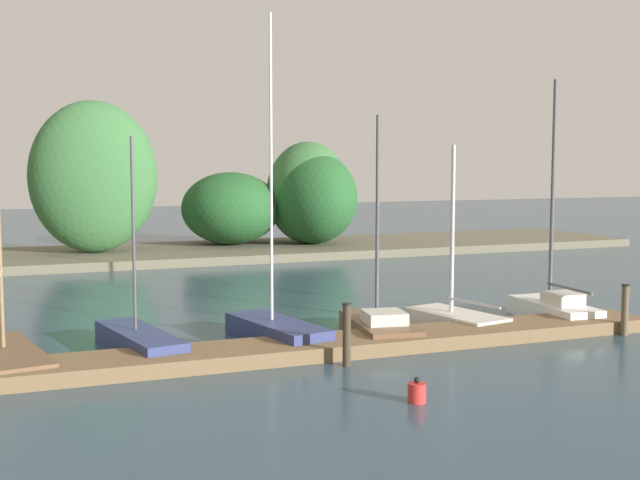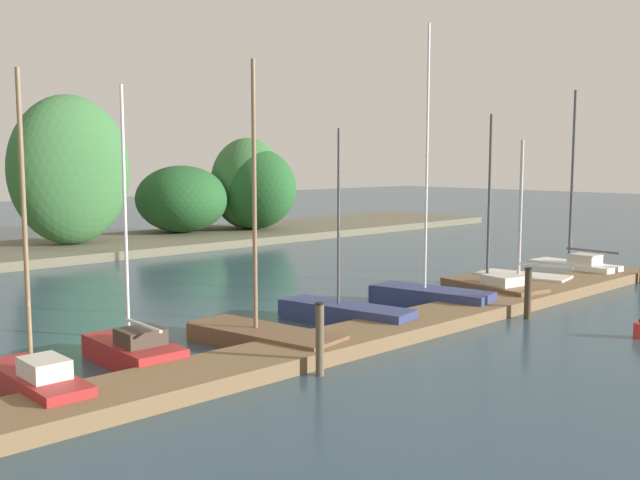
{
  "view_description": "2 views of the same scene",
  "coord_description": "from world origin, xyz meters",
  "px_view_note": "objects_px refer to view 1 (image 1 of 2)",
  "views": [
    {
      "loc": [
        -3.25,
        -5.16,
        4.69
      ],
      "look_at": [
        4.52,
        14.44,
        2.65
      ],
      "focal_mm": 45.89,
      "sensor_mm": 36.0,
      "label": 1
    },
    {
      "loc": [
        -13.64,
        1.33,
        4.47
      ],
      "look_at": [
        -1.77,
        13.99,
        2.51
      ],
      "focal_mm": 40.14,
      "sensor_mm": 36.0,
      "label": 2
    }
  ],
  "objects_px": {
    "sailboat_3": "(4,353)",
    "sailboat_4": "(137,340)",
    "sailboat_5": "(274,329)",
    "sailboat_8": "(553,306)",
    "sailboat_6": "(378,325)",
    "mooring_piling_3": "(625,310)",
    "sailboat_7": "(453,316)",
    "mooring_piling_2": "(347,334)",
    "channel_buoy_1": "(417,392)"
  },
  "relations": [
    {
      "from": "sailboat_8",
      "to": "channel_buoy_1",
      "type": "xyz_separation_m",
      "value": [
        -7.67,
        -5.82,
        -0.23
      ]
    },
    {
      "from": "channel_buoy_1",
      "to": "sailboat_5",
      "type": "bearing_deg",
      "value": 98.85
    },
    {
      "from": "sailboat_8",
      "to": "mooring_piling_2",
      "type": "height_order",
      "value": "sailboat_8"
    },
    {
      "from": "sailboat_5",
      "to": "mooring_piling_2",
      "type": "distance_m",
      "value": 3.04
    },
    {
      "from": "sailboat_3",
      "to": "sailboat_8",
      "type": "bearing_deg",
      "value": -101.07
    },
    {
      "from": "sailboat_7",
      "to": "sailboat_8",
      "type": "bearing_deg",
      "value": -107.31
    },
    {
      "from": "sailboat_5",
      "to": "mooring_piling_3",
      "type": "relative_size",
      "value": 6.02
    },
    {
      "from": "sailboat_8",
      "to": "mooring_piling_2",
      "type": "xyz_separation_m",
      "value": [
        -7.81,
        -2.72,
        0.3
      ]
    },
    {
      "from": "channel_buoy_1",
      "to": "sailboat_8",
      "type": "bearing_deg",
      "value": 37.22
    },
    {
      "from": "sailboat_5",
      "to": "sailboat_6",
      "type": "relative_size",
      "value": 1.42
    },
    {
      "from": "sailboat_6",
      "to": "sailboat_7",
      "type": "bearing_deg",
      "value": -70.68
    },
    {
      "from": "sailboat_6",
      "to": "sailboat_8",
      "type": "xyz_separation_m",
      "value": [
        5.78,
        0.17,
        0.1
      ]
    },
    {
      "from": "sailboat_8",
      "to": "mooring_piling_3",
      "type": "bearing_deg",
      "value": -165.65
    },
    {
      "from": "channel_buoy_1",
      "to": "sailboat_7",
      "type": "bearing_deg",
      "value": 53.88
    },
    {
      "from": "sailboat_7",
      "to": "sailboat_4",
      "type": "bearing_deg",
      "value": 77.08
    },
    {
      "from": "sailboat_8",
      "to": "mooring_piling_2",
      "type": "distance_m",
      "value": 8.28
    },
    {
      "from": "mooring_piling_2",
      "to": "mooring_piling_3",
      "type": "xyz_separation_m",
      "value": [
        8.28,
        0.26,
        -0.03
      ]
    },
    {
      "from": "sailboat_8",
      "to": "sailboat_5",
      "type": "bearing_deg",
      "value": 92.18
    },
    {
      "from": "mooring_piling_2",
      "to": "mooring_piling_3",
      "type": "relative_size",
      "value": 1.05
    },
    {
      "from": "mooring_piling_3",
      "to": "channel_buoy_1",
      "type": "relative_size",
      "value": 2.76
    },
    {
      "from": "sailboat_3",
      "to": "sailboat_4",
      "type": "bearing_deg",
      "value": -95.59
    },
    {
      "from": "sailboat_5",
      "to": "sailboat_8",
      "type": "relative_size",
      "value": 1.19
    },
    {
      "from": "sailboat_4",
      "to": "mooring_piling_3",
      "type": "relative_size",
      "value": 3.79
    },
    {
      "from": "sailboat_4",
      "to": "mooring_piling_3",
      "type": "bearing_deg",
      "value": -113.98
    },
    {
      "from": "sailboat_6",
      "to": "channel_buoy_1",
      "type": "height_order",
      "value": "sailboat_6"
    },
    {
      "from": "sailboat_6",
      "to": "mooring_piling_2",
      "type": "relative_size",
      "value": 4.05
    },
    {
      "from": "sailboat_5",
      "to": "mooring_piling_2",
      "type": "bearing_deg",
      "value": -176.4
    },
    {
      "from": "sailboat_7",
      "to": "sailboat_6",
      "type": "bearing_deg",
      "value": 88.06
    },
    {
      "from": "mooring_piling_2",
      "to": "sailboat_3",
      "type": "bearing_deg",
      "value": 158.6
    },
    {
      "from": "sailboat_6",
      "to": "mooring_piling_3",
      "type": "xyz_separation_m",
      "value": [
        6.25,
        -2.28,
        0.37
      ]
    },
    {
      "from": "sailboat_3",
      "to": "mooring_piling_3",
      "type": "relative_size",
      "value": 4.86
    },
    {
      "from": "sailboat_5",
      "to": "mooring_piling_2",
      "type": "xyz_separation_m",
      "value": [
        0.79,
        -2.91,
        0.37
      ]
    },
    {
      "from": "sailboat_3",
      "to": "mooring_piling_2",
      "type": "distance_m",
      "value": 7.87
    },
    {
      "from": "sailboat_4",
      "to": "sailboat_6",
      "type": "bearing_deg",
      "value": -106.42
    },
    {
      "from": "sailboat_4",
      "to": "sailboat_3",
      "type": "bearing_deg",
      "value": 83.82
    },
    {
      "from": "sailboat_6",
      "to": "mooring_piling_2",
      "type": "distance_m",
      "value": 3.28
    },
    {
      "from": "sailboat_5",
      "to": "sailboat_8",
      "type": "height_order",
      "value": "sailboat_5"
    },
    {
      "from": "sailboat_4",
      "to": "sailboat_5",
      "type": "relative_size",
      "value": 0.63
    },
    {
      "from": "sailboat_6",
      "to": "mooring_piling_3",
      "type": "relative_size",
      "value": 4.23
    },
    {
      "from": "sailboat_8",
      "to": "sailboat_3",
      "type": "bearing_deg",
      "value": 92.93
    },
    {
      "from": "sailboat_3",
      "to": "mooring_piling_3",
      "type": "distance_m",
      "value": 15.82
    },
    {
      "from": "sailboat_8",
      "to": "mooring_piling_2",
      "type": "relative_size",
      "value": 4.83
    },
    {
      "from": "channel_buoy_1",
      "to": "sailboat_3",
      "type": "bearing_deg",
      "value": 141.33
    },
    {
      "from": "sailboat_4",
      "to": "sailboat_6",
      "type": "height_order",
      "value": "sailboat_6"
    },
    {
      "from": "sailboat_4",
      "to": "sailboat_8",
      "type": "bearing_deg",
      "value": -103.06
    },
    {
      "from": "sailboat_7",
      "to": "mooring_piling_3",
      "type": "bearing_deg",
      "value": -138.89
    },
    {
      "from": "sailboat_8",
      "to": "channel_buoy_1",
      "type": "distance_m",
      "value": 9.63
    },
    {
      "from": "mooring_piling_3",
      "to": "sailboat_5",
      "type": "bearing_deg",
      "value": 163.71
    },
    {
      "from": "sailboat_4",
      "to": "mooring_piling_2",
      "type": "height_order",
      "value": "sailboat_4"
    },
    {
      "from": "mooring_piling_3",
      "to": "mooring_piling_2",
      "type": "bearing_deg",
      "value": -178.19
    }
  ]
}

